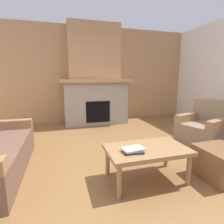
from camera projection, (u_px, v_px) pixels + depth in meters
ground at (129, 163)px, 2.74m from camera, size 9.00×9.00×0.00m
wall_back_wood_panel at (92, 75)px, 5.31m from camera, size 6.00×0.12×2.70m
fireplace at (95, 82)px, 4.99m from camera, size 1.90×0.82×2.70m
armchair at (204, 129)px, 3.52m from camera, size 0.96×0.96×0.85m
coffee_table at (147, 152)px, 2.22m from camera, size 1.00×0.60×0.43m
ottoman at (220, 163)px, 2.31m from camera, size 0.52×0.52×0.40m
book_stack_near_edge at (133, 150)px, 2.09m from camera, size 0.27×0.23×0.05m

